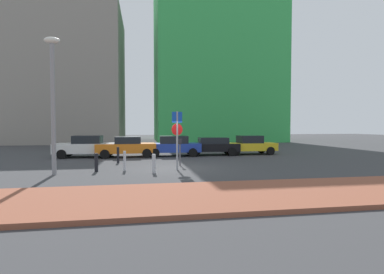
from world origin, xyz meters
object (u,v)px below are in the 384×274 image
traffic_bollard_near (118,155)px  traffic_bollard_far (96,163)px  parking_meter (180,149)px  street_lamp (53,93)px  parked_car_yellow (249,145)px  traffic_bollard_edge (154,164)px  parked_car_white (87,146)px  parked_car_blue (174,146)px  parking_sign_post (177,133)px  parked_car_black (212,146)px  parked_car_orange (126,147)px  traffic_bollard_mid (125,161)px

traffic_bollard_near → traffic_bollard_far: size_ratio=1.07×
parking_meter → street_lamp: 7.08m
parked_car_yellow → traffic_bollard_far: (-10.65, -7.13, -0.30)m
parked_car_yellow → traffic_bollard_edge: 11.25m
parked_car_white → parked_car_blue: (6.26, -0.19, -0.01)m
parked_car_white → parking_sign_post: size_ratio=1.46×
parked_car_black → traffic_bollard_far: 10.35m
parked_car_black → street_lamp: 12.46m
parked_car_orange → parked_car_blue: (3.47, 0.09, 0.03)m
street_lamp → parked_car_white: bearing=89.5°
parked_car_orange → parked_car_blue: parked_car_blue is taller
parked_car_blue → street_lamp: 10.25m
parking_sign_post → street_lamp: 6.11m
traffic_bollard_near → traffic_bollard_mid: size_ratio=0.98×
parked_car_orange → traffic_bollard_far: parked_car_orange is taller
traffic_bollard_edge → street_lamp: bearing=176.2°
parking_meter → traffic_bollard_edge: (-1.58, -2.45, -0.51)m
parked_car_blue → parked_car_black: 3.05m
traffic_bollard_far → parking_meter: bearing=19.5°
traffic_bollard_near → traffic_bollard_edge: (2.02, -4.30, -0.03)m
traffic_bollard_near → parked_car_yellow: bearing=20.7°
street_lamp → traffic_bollard_mid: (3.14, 0.69, -3.26)m
parked_car_orange → traffic_bollard_far: 6.88m
parked_car_black → traffic_bollard_near: size_ratio=4.26×
parked_car_yellow → traffic_bollard_near: (-9.89, -3.74, -0.27)m
parked_car_blue → parked_car_black: size_ratio=0.99×
parked_car_blue → parking_sign_post: 7.06m
parked_car_orange → parking_meter: 6.19m
parked_car_white → traffic_bollard_far: bearing=-76.4°
parked_car_black → parked_car_yellow: 3.06m
parked_car_black → traffic_bollard_edge: 9.28m
parked_car_black → parked_car_orange: bearing=-178.0°
traffic_bollard_far → traffic_bollard_mid: bearing=3.4°
parked_car_black → traffic_bollard_far: bearing=-137.3°
parked_car_black → street_lamp: street_lamp is taller
parked_car_white → traffic_bollard_near: bearing=-56.1°
traffic_bollard_mid → traffic_bollard_edge: size_ratio=1.09×
traffic_bollard_near → traffic_bollard_edge: bearing=-64.8°
street_lamp → parked_car_blue: bearing=49.8°
parked_car_white → parked_car_blue: 6.27m
parking_meter → traffic_bollard_mid: bearing=-154.1°
parking_sign_post → traffic_bollard_near: (-3.24, 3.47, -1.41)m
parked_car_yellow → traffic_bollard_edge: bearing=-134.4°
parked_car_orange → parking_sign_post: parking_sign_post is taller
street_lamp → traffic_bollard_near: size_ratio=6.48×
parked_car_white → traffic_bollard_edge: 9.17m
parked_car_yellow → street_lamp: bearing=-148.1°
parked_car_orange → traffic_bollard_near: (-0.32, -3.40, -0.27)m
parked_car_orange → parking_meter: (3.28, -5.25, 0.21)m
street_lamp → parking_meter: bearing=19.3°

